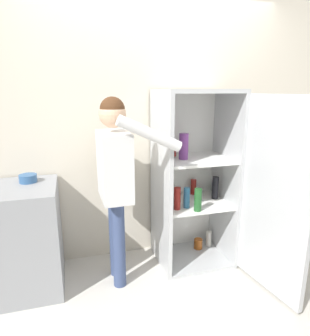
% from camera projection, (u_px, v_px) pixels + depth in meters
% --- Properties ---
extents(ground_plane, '(12.00, 12.00, 0.00)m').
position_uv_depth(ground_plane, '(185.00, 305.00, 2.38)').
color(ground_plane, beige).
extents(wall_back, '(7.00, 0.06, 2.55)m').
position_uv_depth(wall_back, '(152.00, 130.00, 2.97)').
color(wall_back, beige).
rests_on(wall_back, ground_plane).
extents(refrigerator, '(0.84, 1.29, 1.67)m').
position_uv_depth(refrigerator, '(208.00, 182.00, 2.77)').
color(refrigerator, '#B7BABC').
rests_on(refrigerator, ground_plane).
extents(person, '(0.62, 0.56, 1.61)m').
position_uv_depth(person, '(116.00, 170.00, 2.46)').
color(person, '#384770').
rests_on(person, ground_plane).
extents(counter, '(0.65, 0.63, 0.91)m').
position_uv_depth(counter, '(20.00, 239.00, 2.50)').
color(counter, gray).
rests_on(counter, ground_plane).
extents(bowl, '(0.14, 0.14, 0.07)m').
position_uv_depth(bowl, '(28.00, 178.00, 2.51)').
color(bowl, '#335B8E').
rests_on(bowl, counter).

